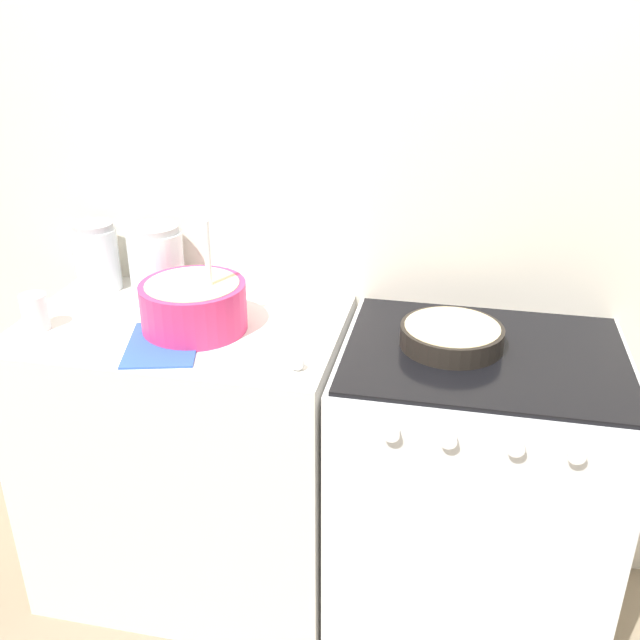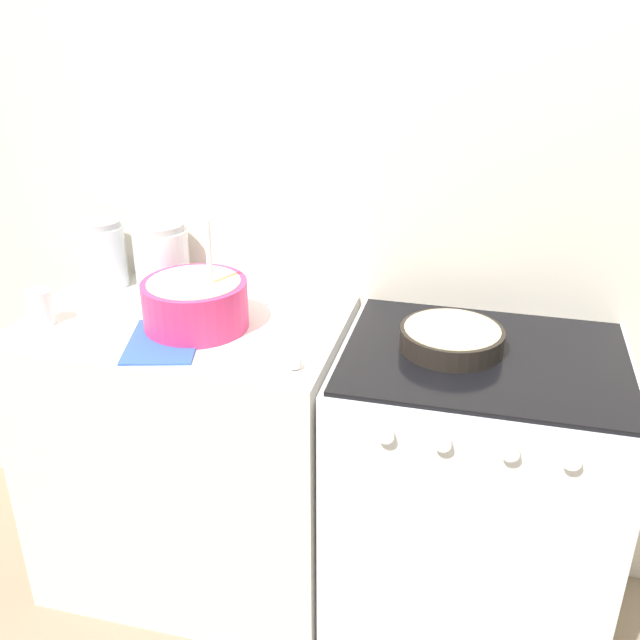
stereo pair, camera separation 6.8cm
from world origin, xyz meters
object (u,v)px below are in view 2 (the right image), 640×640
(tin_can, at_px, (40,307))
(stove, at_px, (469,496))
(mixing_bowl, at_px, (195,301))
(storage_jar_middle, at_px, (162,263))
(baking_pan, at_px, (452,338))
(storage_jar_left, at_px, (105,258))

(tin_can, bearing_deg, stove, 5.47)
(mixing_bowl, relative_size, storage_jar_middle, 1.44)
(storage_jar_middle, bearing_deg, mixing_bowl, -47.26)
(mixing_bowl, height_order, baking_pan, mixing_bowl)
(storage_jar_middle, bearing_deg, tin_can, -126.50)
(storage_jar_middle, relative_size, tin_can, 2.12)
(tin_can, bearing_deg, storage_jar_middle, 53.50)
(mixing_bowl, bearing_deg, baking_pan, 3.21)
(baking_pan, bearing_deg, storage_jar_left, 170.83)
(mixing_bowl, relative_size, baking_pan, 1.16)
(mixing_bowl, height_order, storage_jar_left, mixing_bowl)
(stove, xyz_separation_m, tin_can, (-1.20, -0.11, 0.50))
(tin_can, bearing_deg, mixing_bowl, 12.18)
(mixing_bowl, bearing_deg, tin_can, -167.82)
(mixing_bowl, xyz_separation_m, storage_jar_middle, (-0.20, 0.21, 0.02))
(storage_jar_left, bearing_deg, tin_can, -95.77)
(stove, height_order, tin_can, tin_can)
(baking_pan, bearing_deg, storage_jar_middle, 168.86)
(storage_jar_middle, bearing_deg, stove, -10.98)
(storage_jar_middle, height_order, tin_can, storage_jar_middle)
(stove, relative_size, tin_can, 8.94)
(stove, xyz_separation_m, baking_pan, (-0.09, 0.01, 0.48))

